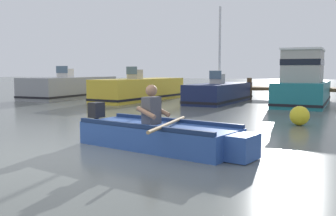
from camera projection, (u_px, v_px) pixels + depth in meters
The scene contains 7 objects.
ground_plane at pixel (63, 155), 6.64m from camera, with size 120.00×120.00×0.00m, color slate.
rowboat_with_person at pixel (161, 135), 7.18m from camera, with size 3.70×2.12×1.19m.
moored_boat_grey at pixel (71, 88), 20.35m from camera, with size 2.13×5.92×1.68m.
moored_boat_yellow at pixel (140, 90), 18.60m from camera, with size 2.44×5.97×1.63m.
moored_boat_navy at pixel (220, 93), 17.45m from camera, with size 2.04×5.18×4.27m.
moored_boat_teal at pixel (303, 85), 16.13m from camera, with size 2.16×5.52×2.33m.
mooring_buoy at pixel (300, 116), 10.17m from camera, with size 0.52×0.52×0.52m, color yellow.
Camera 1 is at (4.23, -5.30, 1.46)m, focal length 41.00 mm.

